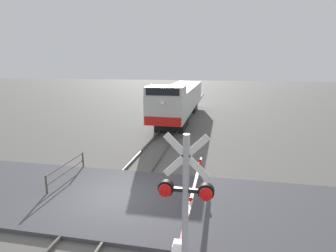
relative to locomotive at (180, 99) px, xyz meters
The scene contains 8 objects.
ground_plane 17.32m from the locomotive, 90.00° to the right, with size 160.00×160.00×0.00m, color #605E59.
rail_track_left 17.33m from the locomotive, 92.39° to the right, with size 0.08×80.00×0.15m, color #59544C.
rail_track_right 17.33m from the locomotive, 87.61° to the right, with size 0.08×80.00×0.15m, color #59544C.
road_surface 17.32m from the locomotive, 90.00° to the right, with size 36.00×5.59×0.16m, color #47474C.
locomotive is the anchor object (origin of this frame).
crossing_signal 21.97m from the locomotive, 80.87° to the right, with size 1.18×0.33×4.16m.
crossing_gate 20.11m from the locomotive, 80.62° to the right, with size 0.36×7.16×1.22m.
guard_railing 16.24m from the locomotive, 100.36° to the right, with size 0.08×3.19×0.95m.
Camera 1 is at (4.15, -9.67, 5.51)m, focal length 29.36 mm.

